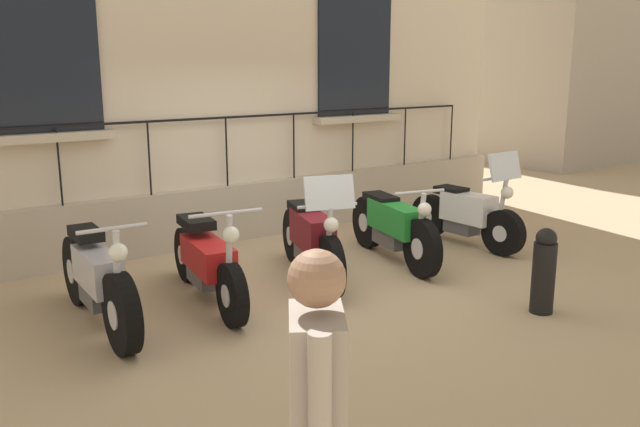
{
  "coord_description": "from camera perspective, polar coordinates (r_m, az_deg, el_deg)",
  "views": [
    {
      "loc": [
        5.88,
        -4.23,
        2.43
      ],
      "look_at": [
        0.07,
        0.0,
        0.8
      ],
      "focal_mm": 37.16,
      "sensor_mm": 36.0,
      "label": 1
    }
  ],
  "objects": [
    {
      "name": "ground_plane",
      "position": [
        7.64,
        -0.31,
        -5.77
      ],
      "size": [
        60.0,
        60.0,
        0.0
      ],
      "primitive_type": "plane",
      "color": "tan"
    },
    {
      "name": "motorcycle_silver",
      "position": [
        6.55,
        -18.58,
        -5.63
      ],
      "size": [
        2.18,
        0.59,
        1.1
      ],
      "color": "black",
      "rests_on": "ground_plane"
    },
    {
      "name": "motorcycle_red",
      "position": [
        6.97,
        -9.67,
        -4.23
      ],
      "size": [
        2.14,
        0.78,
        1.1
      ],
      "color": "black",
      "rests_on": "ground_plane"
    },
    {
      "name": "motorcycle_maroon",
      "position": [
        7.57,
        -0.71,
        -2.3
      ],
      "size": [
        1.98,
        0.87,
        1.3
      ],
      "color": "black",
      "rests_on": "ground_plane"
    },
    {
      "name": "motorcycle_green",
      "position": [
        8.3,
        6.35,
        -1.15
      ],
      "size": [
        2.07,
        0.81,
        1.01
      ],
      "color": "black",
      "rests_on": "ground_plane"
    },
    {
      "name": "motorcycle_white",
      "position": [
        9.18,
        12.53,
        -0.13
      ],
      "size": [
        1.88,
        0.7,
        1.34
      ],
      "color": "black",
      "rests_on": "ground_plane"
    },
    {
      "name": "bollard",
      "position": [
        6.92,
        18.72,
        -4.67
      ],
      "size": [
        0.23,
        0.23,
        0.87
      ],
      "color": "black",
      "rests_on": "ground_plane"
    },
    {
      "name": "pedestrian_standing",
      "position": [
        2.84,
        -0.27,
        -17.78
      ],
      "size": [
        0.46,
        0.38,
        1.73
      ],
      "color": "black",
      "rests_on": "ground_plane"
    }
  ]
}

